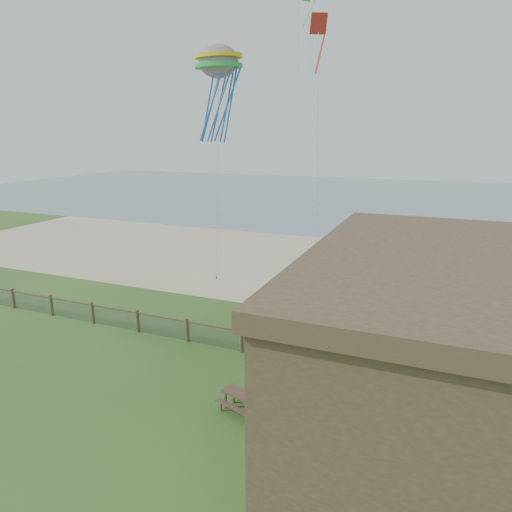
% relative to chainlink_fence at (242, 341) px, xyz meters
% --- Properties ---
extents(ground, '(160.00, 160.00, 0.00)m').
position_rel_chainlink_fence_xyz_m(ground, '(0.00, -6.00, -0.55)').
color(ground, '#274E1B').
rests_on(ground, ground).
extents(sand_beach, '(72.00, 20.00, 0.02)m').
position_rel_chainlink_fence_xyz_m(sand_beach, '(0.00, 16.00, -0.55)').
color(sand_beach, tan).
rests_on(sand_beach, ground).
extents(ocean, '(160.00, 68.00, 0.02)m').
position_rel_chainlink_fence_xyz_m(ocean, '(0.00, 60.00, -0.55)').
color(ocean, slate).
rests_on(ocean, ground).
extents(chainlink_fence, '(36.20, 0.20, 1.25)m').
position_rel_chainlink_fence_xyz_m(chainlink_fence, '(0.00, 0.00, 0.00)').
color(chainlink_fence, '#4F3E2C').
rests_on(chainlink_fence, ground).
extents(picnic_table, '(1.91, 1.66, 0.68)m').
position_rel_chainlink_fence_xyz_m(picnic_table, '(2.02, -4.47, -0.21)').
color(picnic_table, brown).
rests_on(picnic_table, ground).
extents(octopus_kite, '(3.52, 3.10, 6.02)m').
position_rel_chainlink_fence_xyz_m(octopus_kite, '(-4.36, 6.74, 12.05)').
color(octopus_kite, orange).
extents(kite_red, '(1.72, 2.00, 2.63)m').
position_rel_chainlink_fence_xyz_m(kite_red, '(1.50, 6.55, 14.27)').
color(kite_red, red).
extents(kite_green, '(1.92, 1.67, 2.39)m').
position_rel_chainlink_fence_xyz_m(kite_green, '(-1.68, 15.21, 18.36)').
color(kite_green, green).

